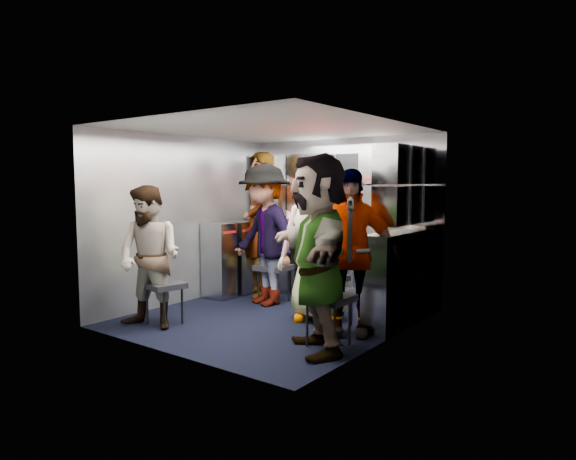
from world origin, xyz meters
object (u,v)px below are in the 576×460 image
Objects in this scene: jump_seat_near_left at (164,287)px; attendant_arc_d at (349,252)px; jump_seat_center at (327,280)px; attendant_arc_e at (318,253)px; jump_seat_near_right at (329,301)px; attendant_arc_c at (318,240)px; jump_seat_mid_left at (273,269)px; jump_seat_mid_right at (357,296)px; attendant_arc_a at (150,257)px; attendant_standing at (260,224)px; attendant_arc_b at (264,235)px.

attendant_arc_d is at bearing 26.09° from jump_seat_near_left.
jump_seat_center is 0.27× the size of attendant_arc_e.
jump_seat_near_right is 0.27× the size of attendant_arc_c.
jump_seat_mid_left is at bearing 144.12° from jump_seat_near_right.
jump_seat_mid_right is at bearing 135.29° from attendant_arc_e.
attendant_arc_e reaches higher than attendant_arc_d.
attendant_arc_e reaches higher than jump_seat_near_right.
jump_seat_mid_left is at bearing 65.98° from attendant_arc_a.
attendant_arc_a reaches higher than jump_seat_near_right.
attendant_arc_c is at bearing 165.38° from attendant_arc_e.
attendant_standing is (-1.89, 1.27, 0.53)m from jump_seat_near_right.
attendant_arc_d is at bearing -24.00° from jump_seat_mid_left.
attendant_standing is at bearing 92.64° from jump_seat_near_left.
jump_seat_mid_left reaches higher than jump_seat_near_left.
jump_seat_mid_right is at bearing 20.26° from attendant_arc_a.
attendant_arc_c reaches higher than jump_seat_mid_right.
jump_seat_center is at bearing 123.39° from jump_seat_near_right.
jump_seat_mid_left is 2.05m from attendant_arc_e.
jump_seat_mid_left is 1.76m from attendant_arc_a.
attendant_arc_b is 1.05× the size of attendant_arc_d.
attendant_arc_b is 1.88m from attendant_arc_e.
attendant_arc_b reaches higher than jump_seat_near_right.
attendant_arc_a is (-1.21, -1.51, 0.33)m from jump_seat_center.
attendant_arc_c reaches higher than attendant_arc_a.
attendant_arc_c reaches higher than jump_seat_mid_left.
attendant_arc_e reaches higher than jump_seat_near_left.
jump_seat_near_left is at bearing -83.59° from attendant_arc_b.
attendant_arc_a is at bearing -161.68° from jump_seat_near_right.
attendant_arc_a is at bearing -124.97° from attendant_arc_e.
attendant_arc_d is (-0.05, 0.44, 0.40)m from jump_seat_near_right.
attendant_arc_e is (1.52, -1.10, 0.02)m from attendant_arc_b.
jump_seat_mid_right is 0.96m from attendant_arc_e.
attendant_arc_a is at bearing -90.00° from jump_seat_near_left.
jump_seat_center is 0.98× the size of jump_seat_near_right.
attendant_standing reaches higher than attendant_arc_e.
jump_seat_near_left is at bearing 179.72° from attendant_arc_d.
attendant_arc_d is at bearing 95.95° from jump_seat_near_right.
jump_seat_mid_left is 1.07× the size of jump_seat_mid_right.
jump_seat_mid_left is 0.27× the size of attendant_arc_c.
attendant_arc_d reaches higher than jump_seat_near_left.
jump_seat_mid_left is at bearing 108.42° from attendant_arc_b.
jump_seat_near_right is 0.25× the size of attendant_standing.
attendant_standing reaches higher than attendant_arc_d.
attendant_arc_d is 0.93× the size of attendant_arc_e.
attendant_arc_a is 1.86m from attendant_arc_e.
jump_seat_mid_right is at bearing -29.99° from attendant_arc_c.
attendant_standing is at bearing 154.78° from attendant_arc_b.
jump_seat_near_left is 1.80m from jump_seat_center.
jump_seat_near_left is 1.55m from jump_seat_mid_left.
jump_seat_center is (0.92, -0.19, 0.00)m from jump_seat_mid_left.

